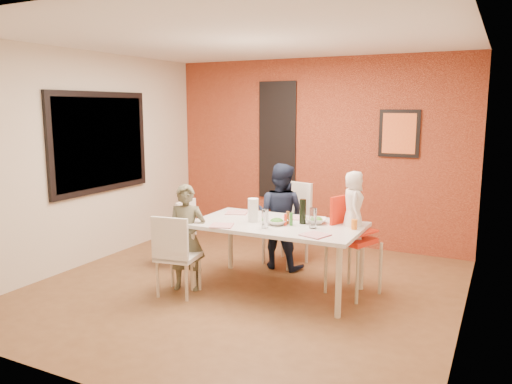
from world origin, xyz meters
The scene contains 35 objects.
ground centered at (0.00, 0.00, 0.00)m, with size 4.50×4.50×0.00m, color brown.
ceiling centered at (0.00, 0.00, 2.70)m, with size 4.50×4.50×0.02m, color white.
wall_back centered at (0.00, 2.25, 1.35)m, with size 4.50×0.02×2.70m, color beige.
wall_front centered at (0.00, -2.25, 1.35)m, with size 4.50×0.02×2.70m, color beige.
wall_left centered at (-2.25, 0.00, 1.35)m, with size 0.02×4.50×2.70m, color beige.
wall_right centered at (2.25, 0.00, 1.35)m, with size 0.02×4.50×2.70m, color beige.
brick_accent_wall centered at (0.00, 2.23, 1.35)m, with size 4.50×0.02×2.70m, color maroon.
picture_window_frame centered at (-2.22, 0.20, 1.55)m, with size 0.05×1.70×1.30m, color black.
picture_window_pane centered at (-2.21, 0.20, 1.55)m, with size 0.02×1.55×1.15m, color black.
glassblock_strip centered at (-0.60, 2.21, 1.50)m, with size 0.55×0.03×1.70m, color white.
glassblock_surround centered at (-0.60, 2.21, 1.50)m, with size 0.60×0.03×1.76m, color black.
art_print_frame centered at (1.20, 2.21, 1.65)m, with size 0.54×0.03×0.64m, color black.
art_print_canvas centered at (1.20, 2.19, 1.65)m, with size 0.44×0.01×0.54m, color orange.
dining_table centered at (0.34, 0.14, 0.69)m, with size 1.82×1.02×0.76m.
chair_near centered at (-0.54, -0.53, 0.50)m, with size 0.47×0.47×0.89m.
chair_far centered at (0.07, 1.13, 0.58)m, with size 0.59×0.59×1.04m.
chair_left centered at (-1.09, 0.32, 0.48)m, with size 0.40×0.40×0.86m.
high_chair centered at (1.08, 0.42, 0.64)m, with size 0.57×0.57×1.06m.
child_near centered at (-0.56, -0.29, 0.59)m, with size 0.43×0.28×1.18m, color #504E39.
child_far centered at (0.05, 0.88, 0.66)m, with size 0.64×0.50×1.32m, color black.
toddler centered at (1.10, 0.40, 0.98)m, with size 0.35×0.23×0.72m, color white.
plate_near_left centered at (-0.13, -0.25, 0.76)m, with size 0.23×0.23×0.01m, color silver.
plate_far_mid centered at (0.39, 0.44, 0.76)m, with size 0.23×0.23×0.01m, color silver.
plate_near_right centered at (0.89, -0.17, 0.76)m, with size 0.24×0.24×0.01m, color silver.
plate_far_left centered at (-0.31, 0.39, 0.76)m, with size 0.25×0.25×0.01m, color silver.
salad_bowl_a centered at (0.36, 0.08, 0.78)m, with size 0.21×0.21×0.05m, color white.
salad_bowl_b centered at (0.72, 0.32, 0.79)m, with size 0.23×0.23×0.06m, color silver.
wine_bottle centered at (0.59, 0.24, 0.89)m, with size 0.07×0.07×0.27m, color black.
wine_glass_a centered at (0.32, -0.12, 0.86)m, with size 0.07×0.07×0.20m, color silver.
wine_glass_b centered at (0.76, 0.10, 0.86)m, with size 0.08×0.08×0.22m, color silver.
paper_towel_roll centered at (0.07, 0.09, 0.89)m, with size 0.11×0.11×0.26m, color white.
condiment_red centered at (0.46, 0.08, 0.82)m, with size 0.03×0.03×0.13m, color red.
condiment_green centered at (0.52, 0.10, 0.83)m, with size 0.04×0.04×0.14m, color #2C7527.
condiment_brown centered at (0.46, 0.16, 0.83)m, with size 0.04×0.04×0.14m, color brown.
sippy_cup centered at (1.16, 0.24, 0.81)m, with size 0.06×0.06×0.10m, color orange.
Camera 1 is at (2.51, -4.68, 2.01)m, focal length 35.00 mm.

